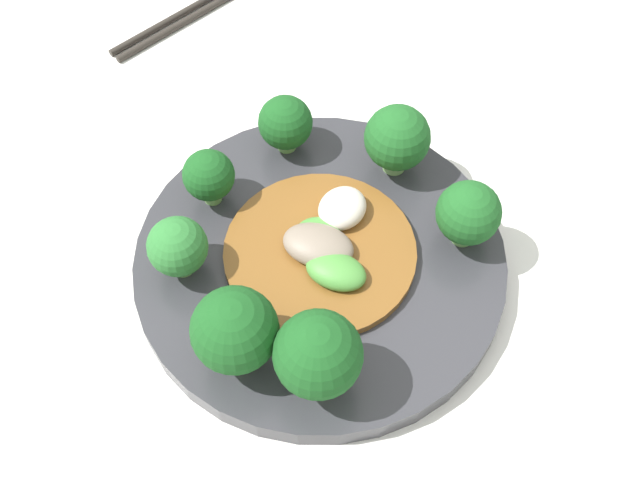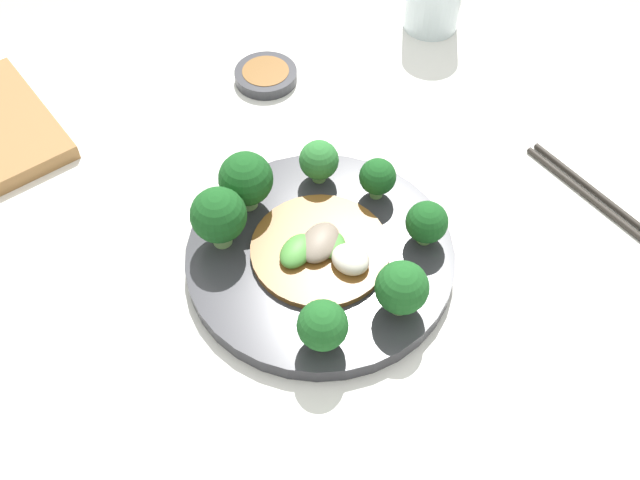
{
  "view_description": "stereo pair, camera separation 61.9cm",
  "coord_description": "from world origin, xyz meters",
  "px_view_note": "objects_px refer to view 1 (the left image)",
  "views": [
    {
      "loc": [
        0.2,
        0.23,
        1.28
      ],
      "look_at": [
        -0.04,
        0.03,
        0.81
      ],
      "focal_mm": 42.0,
      "sensor_mm": 36.0,
      "label": 1
    },
    {
      "loc": [
        -0.39,
        0.36,
        1.43
      ],
      "look_at": [
        -0.04,
        0.03,
        0.81
      ],
      "focal_mm": 42.0,
      "sensor_mm": 36.0,
      "label": 2
    }
  ],
  "objects_px": {
    "broccoli_southwest": "(285,123)",
    "broccoli_northwest": "(468,214)",
    "broccoli_southeast": "(178,247)",
    "broccoli_west": "(397,139)",
    "broccoli_south": "(209,176)",
    "chopsticks": "(215,0)",
    "plate": "(320,261)",
    "broccoli_northeast": "(318,355)",
    "broccoli_east": "(235,331)",
    "stirfry_center": "(324,246)"
  },
  "relations": [
    {
      "from": "broccoli_northwest",
      "to": "stirfry_center",
      "type": "relative_size",
      "value": 0.39
    },
    {
      "from": "plate",
      "to": "stirfry_center",
      "type": "bearing_deg",
      "value": 169.71
    },
    {
      "from": "broccoli_southeast",
      "to": "broccoli_southwest",
      "type": "distance_m",
      "value": 0.14
    },
    {
      "from": "plate",
      "to": "stirfry_center",
      "type": "height_order",
      "value": "stirfry_center"
    },
    {
      "from": "broccoli_south",
      "to": "stirfry_center",
      "type": "xyz_separation_m",
      "value": [
        -0.02,
        0.1,
        -0.02
      ]
    },
    {
      "from": "broccoli_east",
      "to": "broccoli_northwest",
      "type": "bearing_deg",
      "value": 161.15
    },
    {
      "from": "broccoli_east",
      "to": "chopsticks",
      "type": "height_order",
      "value": "broccoli_east"
    },
    {
      "from": "broccoli_northeast",
      "to": "plate",
      "type": "bearing_deg",
      "value": -140.95
    },
    {
      "from": "broccoli_southwest",
      "to": "broccoli_northwest",
      "type": "bearing_deg",
      "value": 95.68
    },
    {
      "from": "broccoli_southeast",
      "to": "broccoli_east",
      "type": "height_order",
      "value": "broccoli_east"
    },
    {
      "from": "broccoli_southwest",
      "to": "stirfry_center",
      "type": "xyz_separation_m",
      "value": [
        0.06,
        0.09,
        -0.02
      ]
    },
    {
      "from": "broccoli_south",
      "to": "stirfry_center",
      "type": "relative_size",
      "value": 0.34
    },
    {
      "from": "broccoli_southwest",
      "to": "stirfry_center",
      "type": "bearing_deg",
      "value": 56.03
    },
    {
      "from": "broccoli_south",
      "to": "broccoli_northwest",
      "type": "bearing_deg",
      "value": 118.69
    },
    {
      "from": "broccoli_southeast",
      "to": "broccoli_east",
      "type": "xyz_separation_m",
      "value": [
        0.03,
        0.08,
        0.01
      ]
    },
    {
      "from": "chopsticks",
      "to": "broccoli_east",
      "type": "bearing_deg",
      "value": 46.99
    },
    {
      "from": "broccoli_south",
      "to": "plate",
      "type": "bearing_deg",
      "value": 97.92
    },
    {
      "from": "broccoli_northwest",
      "to": "stirfry_center",
      "type": "height_order",
      "value": "broccoli_northwest"
    },
    {
      "from": "plate",
      "to": "stirfry_center",
      "type": "xyz_separation_m",
      "value": [
        -0.0,
        0.0,
        0.02
      ]
    },
    {
      "from": "broccoli_southwest",
      "to": "broccoli_south",
      "type": "bearing_deg",
      "value": -6.6
    },
    {
      "from": "broccoli_southeast",
      "to": "broccoli_northeast",
      "type": "bearing_deg",
      "value": 87.74
    },
    {
      "from": "broccoli_northeast",
      "to": "broccoli_west",
      "type": "bearing_deg",
      "value": -158.35
    },
    {
      "from": "broccoli_southeast",
      "to": "broccoli_south",
      "type": "xyz_separation_m",
      "value": [
        -0.06,
        -0.03,
        -0.0
      ]
    },
    {
      "from": "broccoli_northwest",
      "to": "chopsticks",
      "type": "height_order",
      "value": "broccoli_northwest"
    },
    {
      "from": "chopsticks",
      "to": "broccoli_southwest",
      "type": "bearing_deg",
      "value": 60.25
    },
    {
      "from": "plate",
      "to": "broccoli_northeast",
      "type": "bearing_deg",
      "value": 39.05
    },
    {
      "from": "stirfry_center",
      "to": "broccoli_west",
      "type": "bearing_deg",
      "value": -175.04
    },
    {
      "from": "broccoli_east",
      "to": "stirfry_center",
      "type": "xyz_separation_m",
      "value": [
        -0.11,
        -0.01,
        -0.03
      ]
    },
    {
      "from": "broccoli_northeast",
      "to": "stirfry_center",
      "type": "distance_m",
      "value": 0.11
    },
    {
      "from": "plate",
      "to": "broccoli_south",
      "type": "relative_size",
      "value": 5.64
    },
    {
      "from": "stirfry_center",
      "to": "chopsticks",
      "type": "height_order",
      "value": "stirfry_center"
    },
    {
      "from": "broccoli_south",
      "to": "broccoli_northeast",
      "type": "xyz_separation_m",
      "value": [
        0.07,
        0.17,
        0.01
      ]
    },
    {
      "from": "broccoli_south",
      "to": "broccoli_east",
      "type": "xyz_separation_m",
      "value": [
        0.09,
        0.11,
        0.01
      ]
    },
    {
      "from": "broccoli_southeast",
      "to": "broccoli_south",
      "type": "relative_size",
      "value": 1.05
    },
    {
      "from": "broccoli_southeast",
      "to": "broccoli_northwest",
      "type": "bearing_deg",
      "value": 137.26
    },
    {
      "from": "broccoli_south",
      "to": "chopsticks",
      "type": "xyz_separation_m",
      "value": [
        -0.19,
        -0.19,
        -0.05
      ]
    },
    {
      "from": "broccoli_southwest",
      "to": "chopsticks",
      "type": "bearing_deg",
      "value": -119.75
    },
    {
      "from": "broccoli_west",
      "to": "broccoli_south",
      "type": "bearing_deg",
      "value": -37.66
    },
    {
      "from": "broccoli_southwest",
      "to": "broccoli_northeast",
      "type": "distance_m",
      "value": 0.22
    },
    {
      "from": "broccoli_east",
      "to": "chopsticks",
      "type": "bearing_deg",
      "value": -133.01
    },
    {
      "from": "broccoli_west",
      "to": "chopsticks",
      "type": "xyz_separation_m",
      "value": [
        -0.07,
        -0.28,
        -0.05
      ]
    },
    {
      "from": "broccoli_northeast",
      "to": "stirfry_center",
      "type": "relative_size",
      "value": 0.5
    },
    {
      "from": "broccoli_south",
      "to": "broccoli_west",
      "type": "height_order",
      "value": "broccoli_west"
    },
    {
      "from": "broccoli_southeast",
      "to": "broccoli_west",
      "type": "distance_m",
      "value": 0.19
    },
    {
      "from": "broccoli_northwest",
      "to": "stirfry_center",
      "type": "xyz_separation_m",
      "value": [
        0.08,
        -0.07,
        -0.02
      ]
    },
    {
      "from": "broccoli_east",
      "to": "chopsticks",
      "type": "xyz_separation_m",
      "value": [
        -0.28,
        -0.3,
        -0.06
      ]
    },
    {
      "from": "broccoli_east",
      "to": "broccoli_southeast",
      "type": "bearing_deg",
      "value": -107.48
    },
    {
      "from": "broccoli_northeast",
      "to": "stirfry_center",
      "type": "xyz_separation_m",
      "value": [
        -0.09,
        -0.07,
        -0.04
      ]
    },
    {
      "from": "broccoli_south",
      "to": "broccoli_southwest",
      "type": "relative_size",
      "value": 0.97
    },
    {
      "from": "broccoli_southeast",
      "to": "broccoli_east",
      "type": "bearing_deg",
      "value": 72.52
    }
  ]
}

